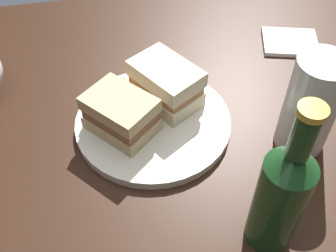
# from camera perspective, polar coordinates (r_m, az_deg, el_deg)

# --- Properties ---
(plate) EXTENTS (0.26, 0.26, 0.01)m
(plate) POSITION_cam_1_polar(r_m,az_deg,el_deg) (0.68, -2.09, 0.50)
(plate) COLOR silver
(plate) RESTS_ON dining_table
(sandwich_half_left) EXTENTS (0.13, 0.14, 0.07)m
(sandwich_half_left) POSITION_cam_1_polar(r_m,az_deg,el_deg) (0.69, -0.29, 5.88)
(sandwich_half_left) COLOR beige
(sandwich_half_left) RESTS_ON plate
(sandwich_half_right) EXTENTS (0.13, 0.13, 0.07)m
(sandwich_half_right) POSITION_cam_1_polar(r_m,az_deg,el_deg) (0.65, -6.59, 1.66)
(sandwich_half_right) COLOR #CCB284
(sandwich_half_right) RESTS_ON plate
(potato_wedge_front) EXTENTS (0.02, 0.05, 0.02)m
(potato_wedge_front) POSITION_cam_1_polar(r_m,az_deg,el_deg) (0.72, -6.56, 4.90)
(potato_wedge_front) COLOR #AD702D
(potato_wedge_front) RESTS_ON plate
(potato_wedge_middle) EXTENTS (0.02, 0.05, 0.02)m
(potato_wedge_middle) POSITION_cam_1_polar(r_m,az_deg,el_deg) (0.72, -6.42, 4.69)
(potato_wedge_middle) COLOR gold
(potato_wedge_middle) RESTS_ON plate
(potato_wedge_back) EXTENTS (0.05, 0.04, 0.01)m
(potato_wedge_back) POSITION_cam_1_polar(r_m,az_deg,el_deg) (0.69, -7.16, 2.25)
(potato_wedge_back) COLOR #AD702D
(potato_wedge_back) RESTS_ON plate
(potato_wedge_left_edge) EXTENTS (0.04, 0.03, 0.01)m
(potato_wedge_left_edge) POSITION_cam_1_polar(r_m,az_deg,el_deg) (0.69, -4.63, 2.69)
(potato_wedge_left_edge) COLOR gold
(potato_wedge_left_edge) RESTS_ON plate
(pint_glass) EXTENTS (0.08, 0.08, 0.16)m
(pint_glass) POSITION_cam_1_polar(r_m,az_deg,el_deg) (0.65, 18.97, 2.10)
(pint_glass) COLOR white
(pint_glass) RESTS_ON dining_table
(cider_bottle) EXTENTS (0.06, 0.06, 0.24)m
(cider_bottle) POSITION_cam_1_polar(r_m,az_deg,el_deg) (0.51, 15.41, -9.25)
(cider_bottle) COLOR #19421E
(cider_bottle) RESTS_ON dining_table
(napkin) EXTENTS (0.13, 0.12, 0.01)m
(napkin) POSITION_cam_1_polar(r_m,az_deg,el_deg) (0.89, 16.58, 11.09)
(napkin) COLOR white
(napkin) RESTS_ON dining_table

